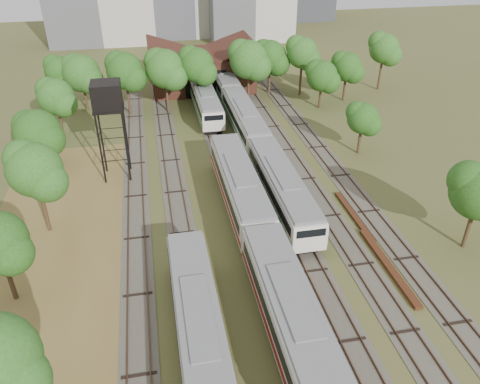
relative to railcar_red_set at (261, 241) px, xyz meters
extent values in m
cube|color=brown|center=(-16.00, -4.49, -2.07)|extent=(14.00, 60.00, 0.04)
cube|color=#4C473D|center=(-10.00, 12.51, -2.06)|extent=(2.60, 80.00, 0.06)
cube|color=#472D1E|center=(-10.72, 12.51, -1.97)|extent=(0.08, 80.00, 0.14)
cube|color=#472D1E|center=(-9.28, 12.51, -1.97)|extent=(0.08, 80.00, 0.14)
cube|color=#4C473D|center=(-6.00, 12.51, -2.06)|extent=(2.60, 80.00, 0.06)
cube|color=#472D1E|center=(-6.72, 12.51, -1.97)|extent=(0.08, 80.00, 0.14)
cube|color=#472D1E|center=(-5.28, 12.51, -1.97)|extent=(0.08, 80.00, 0.14)
cube|color=#4C473D|center=(0.00, 12.51, -2.06)|extent=(2.60, 80.00, 0.06)
cube|color=#472D1E|center=(-0.72, 12.51, -1.97)|extent=(0.08, 80.00, 0.14)
cube|color=#472D1E|center=(0.72, 12.51, -1.97)|extent=(0.08, 80.00, 0.14)
cube|color=#4C473D|center=(4.00, 12.51, -2.06)|extent=(2.60, 80.00, 0.06)
cube|color=#472D1E|center=(3.28, 12.51, -1.97)|extent=(0.08, 80.00, 0.14)
cube|color=#472D1E|center=(4.72, 12.51, -1.97)|extent=(0.08, 80.00, 0.14)
cube|color=#4C473D|center=(8.00, 12.51, -2.06)|extent=(2.60, 80.00, 0.06)
cube|color=#472D1E|center=(7.28, 12.51, -1.97)|extent=(0.08, 80.00, 0.14)
cube|color=#472D1E|center=(8.72, 12.51, -1.97)|extent=(0.08, 80.00, 0.14)
cube|color=#4C473D|center=(12.00, 12.51, -2.06)|extent=(2.60, 80.00, 0.06)
cube|color=#472D1E|center=(11.28, 12.51, -1.97)|extent=(0.08, 80.00, 0.14)
cube|color=#472D1E|center=(12.72, 12.51, -1.97)|extent=(0.08, 80.00, 0.14)
cube|color=black|center=(0.00, -8.69, -1.66)|extent=(2.38, 15.64, 0.87)
cube|color=silver|center=(0.00, -8.69, 0.12)|extent=(3.14, 17.00, 2.71)
cube|color=black|center=(0.00, -8.69, 0.45)|extent=(3.20, 15.64, 0.92)
cube|color=slate|center=(0.00, -8.69, 1.67)|extent=(2.89, 16.66, 0.39)
cube|color=maroon|center=(0.00, -8.69, -0.63)|extent=(3.20, 16.66, 0.49)
cube|color=black|center=(0.00, 8.81, -1.66)|extent=(2.38, 15.64, 0.87)
cube|color=silver|center=(0.00, 8.81, 0.12)|extent=(3.14, 17.00, 2.71)
cube|color=black|center=(0.00, 8.81, 0.45)|extent=(3.20, 15.64, 0.92)
cube|color=slate|center=(0.00, 8.81, 1.67)|extent=(2.89, 16.66, 0.39)
cube|color=maroon|center=(0.00, 8.81, -0.63)|extent=(3.20, 16.66, 0.49)
cube|color=black|center=(4.00, 8.01, -1.69)|extent=(2.22, 15.64, 0.81)
cube|color=silver|center=(4.00, 8.01, -0.03)|extent=(2.92, 17.00, 2.52)
cube|color=black|center=(4.00, 8.01, 0.27)|extent=(2.98, 15.64, 0.86)
cube|color=slate|center=(4.00, 8.01, 1.41)|extent=(2.69, 16.66, 0.36)
cube|color=#18622B|center=(4.00, 8.01, -0.73)|extent=(2.98, 16.66, 0.45)
cube|color=silver|center=(4.00, -0.44, -0.16)|extent=(2.96, 0.25, 2.27)
cube|color=black|center=(4.00, 25.51, -1.69)|extent=(2.22, 15.64, 0.81)
cube|color=silver|center=(4.00, 25.51, -0.03)|extent=(2.92, 17.00, 2.52)
cube|color=black|center=(4.00, 25.51, 0.27)|extent=(2.98, 15.64, 0.86)
cube|color=slate|center=(4.00, 25.51, 1.41)|extent=(2.69, 16.66, 0.36)
cube|color=#18622B|center=(4.00, 25.51, -0.73)|extent=(2.98, 16.66, 0.45)
cube|color=black|center=(4.00, 43.01, -1.69)|extent=(2.22, 15.64, 0.81)
cube|color=silver|center=(4.00, 43.01, -0.03)|extent=(2.92, 17.00, 2.52)
cube|color=black|center=(4.00, 43.01, 0.27)|extent=(2.98, 15.64, 0.86)
cube|color=slate|center=(4.00, 43.01, 1.41)|extent=(2.69, 16.66, 0.36)
cube|color=#18622B|center=(4.00, 43.01, -0.73)|extent=(2.98, 16.66, 0.45)
cube|color=black|center=(0.00, 33.37, -1.70)|extent=(2.16, 14.72, 0.79)
cube|color=silver|center=(0.00, 33.37, -0.08)|extent=(2.85, 16.00, 2.46)
cube|color=black|center=(0.00, 33.37, 0.21)|extent=(2.91, 14.72, 0.84)
cube|color=slate|center=(0.00, 33.37, 1.33)|extent=(2.62, 15.68, 0.35)
cube|color=#18622B|center=(0.00, 33.37, -0.77)|extent=(2.91, 15.68, 0.44)
cube|color=silver|center=(0.00, 25.42, -0.20)|extent=(2.89, 0.25, 2.21)
cube|color=black|center=(-6.00, -8.49, -1.70)|extent=(2.16, 16.56, 0.78)
cube|color=gray|center=(-6.00, -8.49, -0.08)|extent=(2.84, 18.00, 2.45)
cube|color=black|center=(-6.00, -8.49, 0.21)|extent=(2.90, 16.56, 0.83)
cube|color=slate|center=(-6.00, -8.49, 1.32)|extent=(2.62, 17.64, 0.35)
cylinder|color=black|center=(-13.09, 15.98, 1.74)|extent=(0.19, 0.19, 7.68)
cylinder|color=black|center=(-10.50, 15.98, 1.74)|extent=(0.19, 0.19, 7.68)
cylinder|color=black|center=(-13.09, 18.57, 1.74)|extent=(0.19, 0.19, 7.68)
cylinder|color=black|center=(-10.50, 18.57, 1.74)|extent=(0.19, 0.19, 7.68)
cube|color=black|center=(-11.80, 17.28, 5.68)|extent=(3.02, 3.02, 0.20)
cube|color=black|center=(-11.80, 17.28, 7.08)|extent=(2.88, 2.88, 2.59)
cube|color=#4E2916|center=(10.00, -2.74, -1.93)|extent=(0.65, 9.75, 0.33)
cube|color=#4E2916|center=(10.20, 4.62, -1.96)|extent=(0.53, 8.42, 0.27)
cube|color=#381914|center=(1.00, 45.51, 0.66)|extent=(16.00, 11.00, 5.50)
cube|color=#381914|center=(-3.00, 45.51, 4.01)|extent=(8.45, 11.55, 2.96)
cube|color=#381914|center=(5.00, 45.51, 4.01)|extent=(8.45, 11.55, 2.96)
cube|color=black|center=(1.00, 40.06, 0.11)|extent=(6.40, 0.15, 4.12)
cylinder|color=#382616|center=(-18.91, -0.58, 0.01)|extent=(0.36, 0.36, 4.22)
cylinder|color=#382616|center=(-17.71, 8.08, 0.35)|extent=(0.36, 0.36, 4.88)
sphere|color=#1E4A13|center=(-17.71, 8.08, 4.12)|extent=(4.67, 4.67, 4.67)
cylinder|color=#382616|center=(-19.93, 20.92, -0.43)|extent=(0.36, 0.36, 3.34)
sphere|color=#1E4A13|center=(-19.93, 20.92, 2.15)|extent=(5.07, 5.07, 5.07)
cylinder|color=#382616|center=(-19.02, 29.63, -0.05)|extent=(0.36, 0.36, 4.09)
sphere|color=#1E4A13|center=(-19.02, 29.63, 3.11)|extent=(4.51, 4.51, 4.51)
cylinder|color=#382616|center=(-19.81, 40.09, 0.04)|extent=(0.36, 0.36, 4.28)
sphere|color=#1E4A13|center=(-19.81, 40.09, 3.35)|extent=(4.10, 4.10, 4.10)
cylinder|color=#382616|center=(-16.72, 38.80, -0.01)|extent=(0.36, 0.36, 4.16)
sphere|color=#1E4A13|center=(-16.72, 38.80, 3.20)|extent=(5.25, 5.25, 5.25)
cylinder|color=#382616|center=(-10.58, 35.56, 0.35)|extent=(0.36, 0.36, 4.88)
sphere|color=#1E4A13|center=(-10.58, 35.56, 4.12)|extent=(5.00, 5.00, 5.00)
cylinder|color=#382616|center=(-5.17, 35.46, 0.35)|extent=(0.36, 0.36, 4.88)
sphere|color=#1E4A13|center=(-5.17, 35.46, 4.12)|extent=(5.35, 5.35, 5.35)
cylinder|color=#382616|center=(-0.78, 35.35, 0.46)|extent=(0.36, 0.36, 5.12)
sphere|color=#1E4A13|center=(-0.78, 35.35, 4.42)|extent=(4.79, 4.79, 4.79)
cylinder|color=#382616|center=(7.09, 37.59, 0.36)|extent=(0.36, 0.36, 4.91)
sphere|color=#1E4A13|center=(7.09, 37.59, 4.15)|extent=(5.60, 5.60, 5.60)
cylinder|color=#382616|center=(11.05, 40.41, 0.13)|extent=(0.36, 0.36, 4.45)
sphere|color=#1E4A13|center=(11.05, 40.41, 3.57)|extent=(5.11, 5.11, 5.11)
cylinder|color=#382616|center=(15.63, 38.72, 0.48)|extent=(0.36, 0.36, 5.14)
sphere|color=#1E4A13|center=(15.63, 38.72, 4.45)|extent=(4.64, 4.64, 4.64)
cylinder|color=#382616|center=(21.39, 34.94, -0.07)|extent=(0.36, 0.36, 4.05)
sphere|color=#1E4A13|center=(21.39, 34.94, 3.06)|extent=(4.29, 4.29, 4.29)
cylinder|color=#382616|center=(28.87, 38.67, 0.49)|extent=(0.36, 0.36, 5.16)
sphere|color=#1E4A13|center=(28.87, 38.67, 4.48)|extent=(4.58, 4.58, 4.58)
cylinder|color=#382616|center=(17.61, -1.47, 0.08)|extent=(0.36, 0.36, 4.35)
sphere|color=#1E4A13|center=(17.61, -1.47, 3.44)|extent=(4.70, 4.70, 4.70)
cylinder|color=#382616|center=(16.17, 17.42, -0.35)|extent=(0.36, 0.36, 3.48)
sphere|color=#1E4A13|center=(16.17, 17.42, 2.34)|extent=(3.61, 3.61, 3.61)
cylinder|color=#382616|center=(16.72, 32.65, -0.23)|extent=(0.36, 0.36, 3.73)
sphere|color=#1E4A13|center=(16.72, 32.65, 2.66)|extent=(4.41, 4.41, 4.41)
camera|label=1|loc=(-7.57, -29.20, 22.74)|focal=35.00mm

